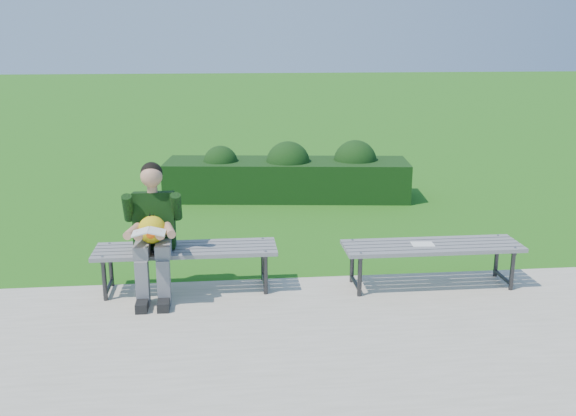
{
  "coord_description": "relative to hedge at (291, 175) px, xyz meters",
  "views": [
    {
      "loc": [
        -0.54,
        -6.35,
        2.5
      ],
      "look_at": [
        0.1,
        -0.13,
        0.83
      ],
      "focal_mm": 40.0,
      "sensor_mm": 36.0,
      "label": 1
    }
  ],
  "objects": [
    {
      "name": "ground",
      "position": [
        -0.53,
        -3.58,
        -0.37
      ],
      "size": [
        80.0,
        80.0,
        0.0
      ],
      "color": "#1F721A",
      "rests_on": "ground"
    },
    {
      "name": "walkway",
      "position": [
        -0.53,
        -5.33,
        -0.36
      ],
      "size": [
        30.0,
        3.5,
        0.02
      ],
      "color": "beige",
      "rests_on": "ground"
    },
    {
      "name": "hedge",
      "position": [
        0.0,
        0.0,
        0.0
      ],
      "size": [
        3.9,
        1.4,
        0.92
      ],
      "color": "#1A4317",
      "rests_on": "ground"
    },
    {
      "name": "bench_left",
      "position": [
        -1.46,
        -3.79,
        0.04
      ],
      "size": [
        1.8,
        0.5,
        0.46
      ],
      "color": "slate",
      "rests_on": "walkway"
    },
    {
      "name": "bench_right",
      "position": [
        1.02,
        -3.94,
        0.04
      ],
      "size": [
        1.8,
        0.5,
        0.46
      ],
      "color": "slate",
      "rests_on": "walkway"
    },
    {
      "name": "seated_boy",
      "position": [
        -1.76,
        -3.89,
        0.34
      ],
      "size": [
        0.56,
        0.76,
        1.31
      ],
      "color": "gray",
      "rests_on": "walkway"
    },
    {
      "name": "paper_sheet",
      "position": [
        0.92,
        -3.94,
        0.1
      ],
      "size": [
        0.23,
        0.18,
        0.01
      ],
      "color": "white",
      "rests_on": "bench_right"
    }
  ]
}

